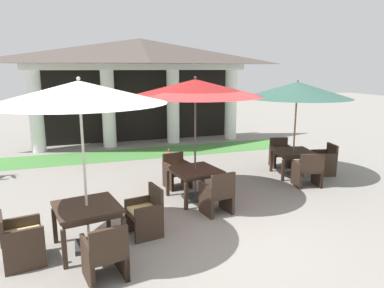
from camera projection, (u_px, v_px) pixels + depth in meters
ground_plane at (224, 230)px, 6.65m from camera, size 60.00×60.00×0.00m
background_pavilion at (140, 65)px, 13.57m from camera, size 8.82×2.71×4.07m
lawn_strip at (151, 153)px, 12.72m from camera, size 10.62×1.72×0.01m
patio_table_near_foreground at (195, 173)px, 8.13m from camera, size 1.19×1.19×0.71m
patio_umbrella_near_foreground at (195, 88)px, 7.72m from camera, size 2.93×2.93×2.80m
patio_chair_near_foreground_north at (177, 172)px, 9.02m from camera, size 0.67×0.65×0.84m
patio_chair_near_foreground_south at (218, 194)px, 7.32m from camera, size 0.65×0.62×0.92m
patio_table_mid_left at (87, 211)px, 5.86m from camera, size 1.17×1.17×0.76m
patio_umbrella_mid_left at (79, 93)px, 5.46m from camera, size 2.71×2.71×2.85m
patio_chair_mid_left_west at (20, 240)px, 5.43m from camera, size 0.68×0.68×0.85m
patio_chair_mid_left_south at (105, 254)px, 5.04m from camera, size 0.65×0.68×0.87m
patio_chair_mid_left_east at (146, 213)px, 6.41m from camera, size 0.63×0.67×0.89m
patio_table_mid_right at (293, 154)px, 9.92m from camera, size 1.16×1.16×0.72m
patio_umbrella_mid_right at (297, 90)px, 9.55m from camera, size 2.88×2.88×2.68m
patio_chair_mid_right_east at (325, 160)px, 10.08m from camera, size 0.63×0.67×0.87m
patio_chair_mid_right_north at (280, 154)px, 10.89m from camera, size 0.67×0.61×0.87m
patio_chair_mid_right_south at (308, 171)px, 9.04m from camera, size 0.73×0.67×0.90m
terracotta_urn at (169, 156)px, 11.68m from camera, size 0.27×0.27×0.38m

